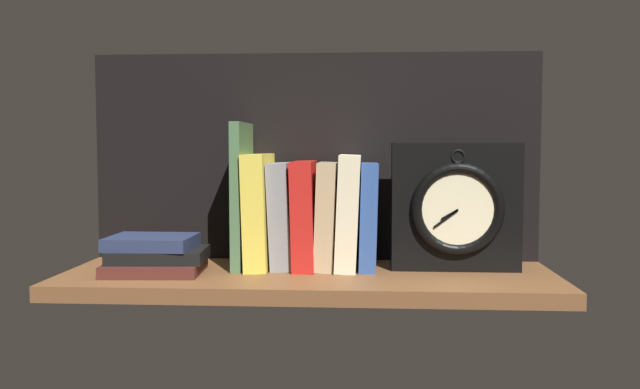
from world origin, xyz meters
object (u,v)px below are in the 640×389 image
at_px(book_yellow_seinlanguage, 260,210).
at_px(book_tan_shortstories, 327,215).
at_px(book_green_romantic, 242,195).
at_px(book_blue_modern, 368,216).
at_px(framed_clock, 456,207).
at_px(book_cream_twain, 348,211).
at_px(book_red_requiem, 305,214).
at_px(book_gray_chess, 282,215).
at_px(book_stack_side, 155,255).

height_order(book_yellow_seinlanguage, book_tan_shortstories, book_yellow_seinlanguage).
distance_m(book_green_romantic, book_blue_modern, 0.22).
bearing_deg(book_yellow_seinlanguage, book_blue_modern, 0.00).
bearing_deg(book_blue_modern, framed_clock, -4.93).
xyz_separation_m(book_cream_twain, framed_clock, (0.18, -0.01, 0.01)).
bearing_deg(book_tan_shortstories, book_cream_twain, 0.00).
xyz_separation_m(book_blue_modern, framed_clock, (0.15, -0.01, 0.02)).
relative_size(book_red_requiem, framed_clock, 0.85).
height_order(book_gray_chess, book_red_requiem, book_red_requiem).
xyz_separation_m(book_gray_chess, framed_clock, (0.30, -0.01, 0.02)).
distance_m(book_yellow_seinlanguage, book_tan_shortstories, 0.12).
bearing_deg(book_yellow_seinlanguage, framed_clock, -2.16).
distance_m(book_tan_shortstories, book_cream_twain, 0.04).
bearing_deg(book_red_requiem, framed_clock, -2.82).
distance_m(book_yellow_seinlanguage, book_blue_modern, 0.19).
bearing_deg(book_green_romantic, book_cream_twain, 0.00).
relative_size(book_tan_shortstories, book_blue_modern, 1.01).
bearing_deg(book_green_romantic, book_stack_side, -152.05).
bearing_deg(book_green_romantic, book_tan_shortstories, 0.00).
xyz_separation_m(book_yellow_seinlanguage, book_blue_modern, (0.19, 0.00, -0.01)).
bearing_deg(book_red_requiem, book_yellow_seinlanguage, 180.00).
distance_m(book_yellow_seinlanguage, book_gray_chess, 0.04).
xyz_separation_m(book_green_romantic, book_tan_shortstories, (0.15, 0.00, -0.03)).
distance_m(book_red_requiem, book_tan_shortstories, 0.04).
height_order(book_green_romantic, book_yellow_seinlanguage, book_green_romantic).
bearing_deg(framed_clock, book_tan_shortstories, 176.69).
height_order(book_tan_shortstories, book_cream_twain, book_cream_twain).
bearing_deg(book_cream_twain, book_yellow_seinlanguage, 180.00).
distance_m(book_red_requiem, book_blue_modern, 0.11).
distance_m(book_green_romantic, book_tan_shortstories, 0.15).
distance_m(book_green_romantic, book_cream_twain, 0.19).
bearing_deg(framed_clock, book_cream_twain, 176.02).
xyz_separation_m(book_gray_chess, book_blue_modern, (0.15, 0.00, -0.00)).
relative_size(book_red_requiem, book_cream_twain, 0.94).
distance_m(book_cream_twain, book_stack_side, 0.33).
xyz_separation_m(book_green_romantic, book_gray_chess, (0.07, 0.00, -0.03)).
height_order(book_red_requiem, book_blue_modern, book_red_requiem).
distance_m(book_gray_chess, book_red_requiem, 0.04).
bearing_deg(book_blue_modern, book_cream_twain, 180.00).
xyz_separation_m(book_gray_chess, book_tan_shortstories, (0.08, 0.00, 0.00)).
relative_size(book_green_romantic, framed_clock, 1.16).
xyz_separation_m(book_red_requiem, book_stack_side, (-0.24, -0.07, -0.06)).
distance_m(book_yellow_seinlanguage, framed_clock, 0.34).
relative_size(book_blue_modern, framed_clock, 0.84).
distance_m(book_yellow_seinlanguage, book_cream_twain, 0.15).
bearing_deg(book_red_requiem, book_gray_chess, 180.00).
height_order(book_tan_shortstories, book_blue_modern, book_tan_shortstories).
relative_size(book_green_romantic, book_gray_chess, 1.38).
relative_size(book_cream_twain, book_blue_modern, 1.08).
relative_size(book_red_requiem, book_stack_side, 1.10).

